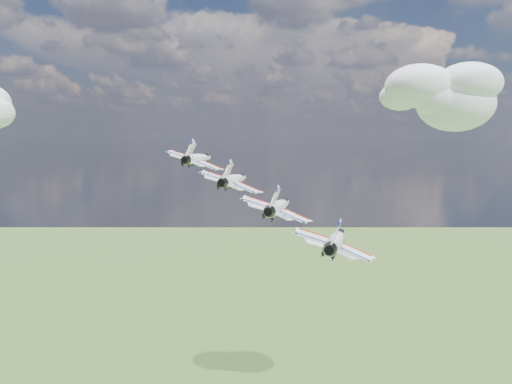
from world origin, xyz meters
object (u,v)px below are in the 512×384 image
(jet_0, at_px, (199,158))
(jet_1, at_px, (235,180))
(jet_2, at_px, (280,206))
(jet_3, at_px, (337,240))

(jet_0, xyz_separation_m, jet_1, (8.72, -7.47, -2.78))
(jet_0, bearing_deg, jet_2, -42.03)
(jet_0, bearing_deg, jet_1, -42.03)
(jet_1, bearing_deg, jet_2, -42.03)
(jet_0, relative_size, jet_1, 1.00)
(jet_0, distance_m, jet_3, 35.43)
(jet_0, height_order, jet_3, jet_0)
(jet_3, bearing_deg, jet_2, 137.97)
(jet_2, relative_size, jet_3, 1.00)
(jet_1, xyz_separation_m, jet_3, (17.43, -14.94, -5.56))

